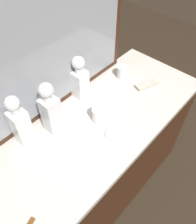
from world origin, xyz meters
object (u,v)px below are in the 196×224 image
Objects in this scene: crystal_tumbler_far_left at (99,115)px; porcelain_dish at (113,134)px; crystal_decanter_rear at (80,81)px; crystal_tumbler_left at (123,73)px; silver_brush_far_right at (147,85)px; crystal_decanter_front at (51,112)px; crystal_decanter_far_left at (21,124)px.

crystal_tumbler_far_left is 1.06× the size of porcelain_dish.
crystal_decanter_rear is 3.41× the size of porcelain_dish.
crystal_tumbler_left is at bearing -15.77° from crystal_decanter_rear.
silver_brush_far_right is at bearing -37.25° from crystal_decanter_rear.
porcelain_dish is at bearing -102.98° from crystal_tumbler_far_left.
porcelain_dish is (0.17, -0.26, -0.12)m from crystal_decanter_front.
porcelain_dish is (-0.41, -0.25, -0.03)m from crystal_tumbler_left.
crystal_decanter_rear reaches higher than porcelain_dish.
porcelain_dish is at bearing -56.48° from crystal_decanter_front.
crystal_decanter_rear reaches higher than crystal_tumbler_far_left.
crystal_tumbler_left is 0.53× the size of silver_brush_far_right.
crystal_decanter_far_left reaches higher than crystal_decanter_rear.
crystal_tumbler_far_left is at bearing 174.48° from silver_brush_far_right.
silver_brush_far_right is 1.93× the size of porcelain_dish.
porcelain_dish is (0.32, -0.32, -0.12)m from crystal_decanter_far_left.
crystal_tumbler_left is (0.73, -0.06, -0.08)m from crystal_decanter_far_left.
crystal_tumbler_left is 1.02× the size of porcelain_dish.
crystal_decanter_far_left is at bearing 163.14° from silver_brush_far_right.
crystal_tumbler_far_left is 0.55× the size of silver_brush_far_right.
porcelain_dish is at bearing -168.94° from silver_brush_far_right.
crystal_decanter_rear is 0.37m from porcelain_dish.
crystal_decanter_front reaches higher than silver_brush_far_right.
crystal_decanter_far_left reaches higher than silver_brush_far_right.
crystal_decanter_rear is at bearing 70.86° from crystal_tumbler_far_left.
crystal_decanter_front is at bearing 123.52° from porcelain_dish.
crystal_decanter_far_left is at bearing 160.04° from crystal_decanter_front.
crystal_decanter_front is 0.59m from crystal_tumbler_left.
crystal_tumbler_far_left is (-0.07, -0.22, -0.07)m from crystal_decanter_rear.
crystal_decanter_front is 0.65m from silver_brush_far_right.
crystal_decanter_far_left is 0.41m from crystal_tumbler_far_left.
crystal_decanter_far_left reaches higher than crystal_tumbler_far_left.
crystal_decanter_far_left is 0.80m from silver_brush_far_right.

